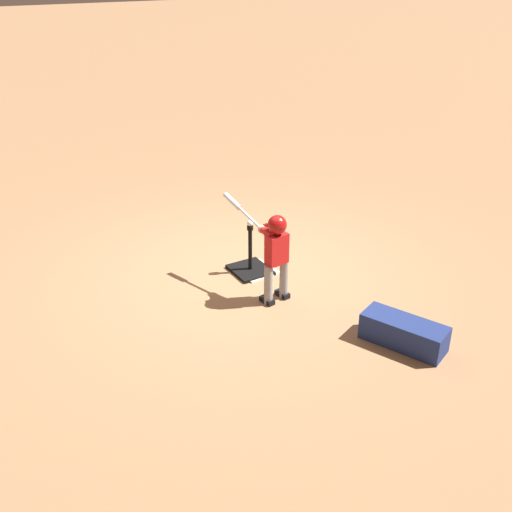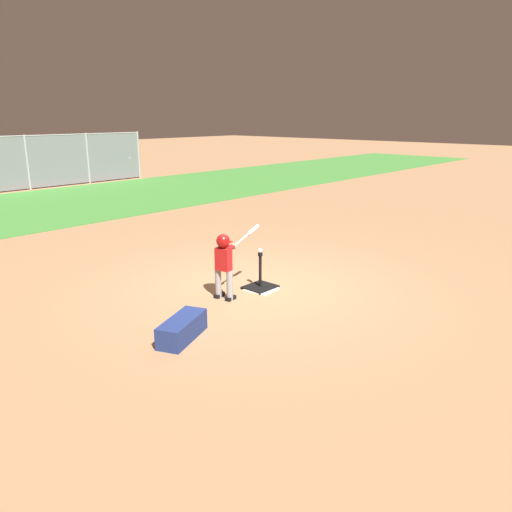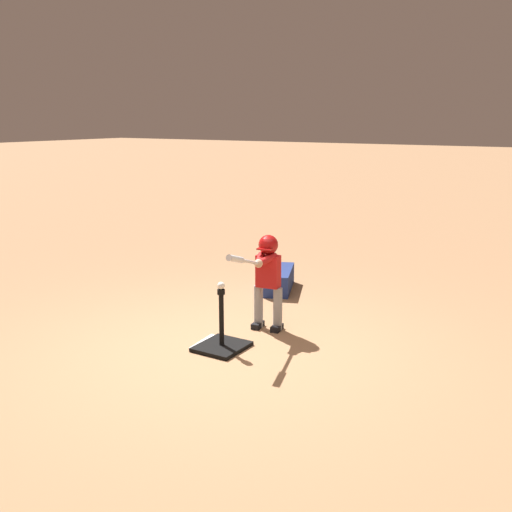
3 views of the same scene
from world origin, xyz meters
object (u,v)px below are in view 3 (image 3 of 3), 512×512
object	(u,v)px
batter_child	(267,271)
equipment_bag	(279,280)
batting_tee	(222,342)
baseball	(221,286)

from	to	relation	value
batter_child	equipment_bag	distance (m)	1.64
batting_tee	baseball	bearing A→B (deg)	-45.00
batting_tee	equipment_bag	bearing A→B (deg)	-165.61
batting_tee	batter_child	distance (m)	0.92
batter_child	equipment_bag	xyz separation A→B (m)	(-1.41, -0.64, -0.52)
batter_child	baseball	size ratio (longest dim) A/B	14.16
batter_child	equipment_bag	bearing A→B (deg)	-155.57
batting_tee	batter_child	bearing A→B (deg)	171.79
equipment_bag	batting_tee	bearing A→B (deg)	-8.54
baseball	equipment_bag	size ratio (longest dim) A/B	0.09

